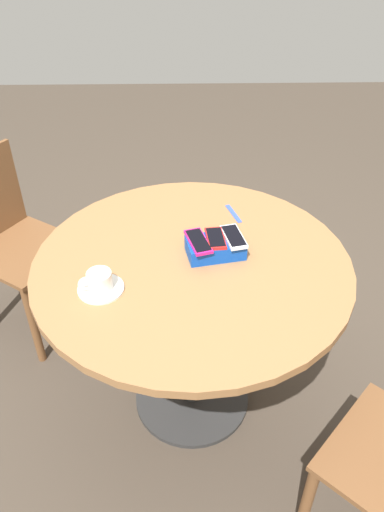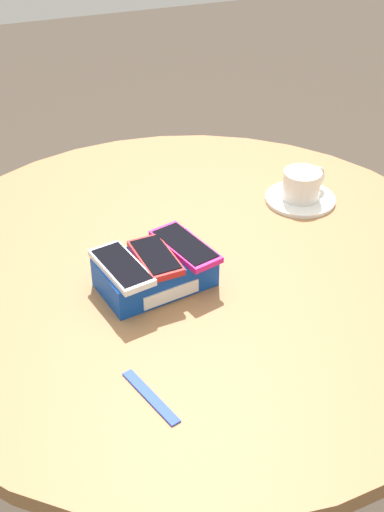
{
  "view_description": "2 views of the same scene",
  "coord_description": "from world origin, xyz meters",
  "px_view_note": "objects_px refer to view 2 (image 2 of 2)",
  "views": [
    {
      "loc": [
        0.03,
        1.31,
        1.78
      ],
      "look_at": [
        0.0,
        0.0,
        0.77
      ],
      "focal_mm": 35.0,
      "sensor_mm": 36.0,
      "label": 1
    },
    {
      "loc": [
        -0.35,
        -0.98,
        1.51
      ],
      "look_at": [
        0.0,
        0.0,
        0.77
      ],
      "focal_mm": 50.0,
      "sensor_mm": 36.0,
      "label": 2
    }
  ],
  "objects_px": {
    "coffee_cup": "(303,184)",
    "phone_red": "(155,257)",
    "lanyard_strap": "(151,397)",
    "phone_white": "(121,267)",
    "saucer": "(300,199)",
    "round_table": "(192,316)",
    "phone_magenta": "(185,246)",
    "phone_box": "(155,272)"
  },
  "relations": [
    {
      "from": "round_table",
      "to": "phone_magenta",
      "type": "height_order",
      "value": "phone_magenta"
    },
    {
      "from": "phone_white",
      "to": "phone_box",
      "type": "bearing_deg",
      "value": 11.36
    },
    {
      "from": "round_table",
      "to": "phone_white",
      "type": "bearing_deg",
      "value": -161.4
    },
    {
      "from": "saucer",
      "to": "lanyard_strap",
      "type": "relative_size",
      "value": 1.15
    },
    {
      "from": "phone_magenta",
      "to": "coffee_cup",
      "type": "height_order",
      "value": "phone_magenta"
    },
    {
      "from": "coffee_cup",
      "to": "lanyard_strap",
      "type": "distance_m",
      "value": 0.62
    },
    {
      "from": "saucer",
      "to": "coffee_cup",
      "type": "relative_size",
      "value": 1.4
    },
    {
      "from": "phone_box",
      "to": "lanyard_strap",
      "type": "xyz_separation_m",
      "value": [
        -0.09,
        -0.25,
        -0.03
      ]
    },
    {
      "from": "coffee_cup",
      "to": "phone_red",
      "type": "bearing_deg",
      "value": -154.03
    },
    {
      "from": "round_table",
      "to": "phone_white",
      "type": "relative_size",
      "value": 7.39
    },
    {
      "from": "phone_white",
      "to": "phone_red",
      "type": "bearing_deg",
      "value": 7.29
    },
    {
      "from": "lanyard_strap",
      "to": "coffee_cup",
      "type": "bearing_deg",
      "value": 43.17
    },
    {
      "from": "saucer",
      "to": "phone_magenta",
      "type": "bearing_deg",
      "value": -152.04
    },
    {
      "from": "phone_box",
      "to": "lanyard_strap",
      "type": "relative_size",
      "value": 1.64
    },
    {
      "from": "round_table",
      "to": "coffee_cup",
      "type": "height_order",
      "value": "coffee_cup"
    },
    {
      "from": "phone_red",
      "to": "saucer",
      "type": "distance_m",
      "value": 0.41
    },
    {
      "from": "coffee_cup",
      "to": "lanyard_strap",
      "type": "height_order",
      "value": "coffee_cup"
    },
    {
      "from": "round_table",
      "to": "saucer",
      "type": "relative_size",
      "value": 7.38
    },
    {
      "from": "round_table",
      "to": "phone_red",
      "type": "relative_size",
      "value": 8.63
    },
    {
      "from": "coffee_cup",
      "to": "lanyard_strap",
      "type": "bearing_deg",
      "value": -136.83
    },
    {
      "from": "phone_magenta",
      "to": "phone_red",
      "type": "bearing_deg",
      "value": -165.35
    },
    {
      "from": "phone_red",
      "to": "coffee_cup",
      "type": "distance_m",
      "value": 0.41
    },
    {
      "from": "phone_box",
      "to": "phone_red",
      "type": "xyz_separation_m",
      "value": [
        0.0,
        -0.0,
        0.03
      ]
    },
    {
      "from": "phone_white",
      "to": "phone_red",
      "type": "distance_m",
      "value": 0.06
    },
    {
      "from": "phone_white",
      "to": "saucer",
      "type": "relative_size",
      "value": 1.0
    },
    {
      "from": "phone_magenta",
      "to": "coffee_cup",
      "type": "bearing_deg",
      "value": 27.9
    },
    {
      "from": "phone_box",
      "to": "phone_white",
      "type": "bearing_deg",
      "value": -168.64
    },
    {
      "from": "phone_red",
      "to": "phone_box",
      "type": "bearing_deg",
      "value": 90.95
    },
    {
      "from": "phone_box",
      "to": "phone_red",
      "type": "height_order",
      "value": "phone_red"
    },
    {
      "from": "phone_box",
      "to": "phone_magenta",
      "type": "relative_size",
      "value": 1.36
    },
    {
      "from": "phone_white",
      "to": "lanyard_strap",
      "type": "xyz_separation_m",
      "value": [
        -0.02,
        -0.24,
        -0.06
      ]
    },
    {
      "from": "phone_magenta",
      "to": "lanyard_strap",
      "type": "bearing_deg",
      "value": -118.75
    },
    {
      "from": "phone_box",
      "to": "phone_white",
      "type": "height_order",
      "value": "phone_white"
    },
    {
      "from": "phone_red",
      "to": "phone_white",
      "type": "bearing_deg",
      "value": -172.71
    },
    {
      "from": "round_table",
      "to": "phone_box",
      "type": "relative_size",
      "value": 5.15
    },
    {
      "from": "phone_magenta",
      "to": "round_table",
      "type": "bearing_deg",
      "value": 49.0
    },
    {
      "from": "phone_magenta",
      "to": "phone_box",
      "type": "bearing_deg",
      "value": -169.52
    },
    {
      "from": "phone_red",
      "to": "lanyard_strap",
      "type": "bearing_deg",
      "value": -109.06
    },
    {
      "from": "saucer",
      "to": "coffee_cup",
      "type": "height_order",
      "value": "coffee_cup"
    },
    {
      "from": "phone_red",
      "to": "saucer",
      "type": "xyz_separation_m",
      "value": [
        0.37,
        0.18,
        -0.06
      ]
    },
    {
      "from": "phone_magenta",
      "to": "saucer",
      "type": "xyz_separation_m",
      "value": [
        0.31,
        0.16,
        -0.06
      ]
    },
    {
      "from": "phone_white",
      "to": "saucer",
      "type": "bearing_deg",
      "value": 23.58
    }
  ]
}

